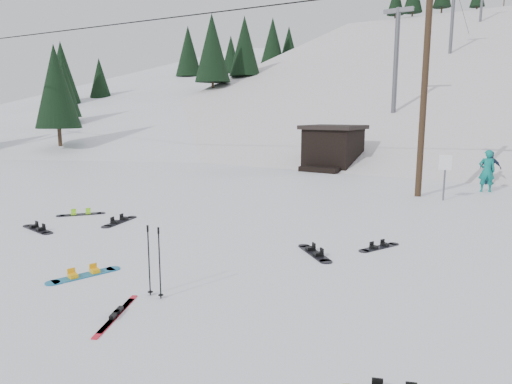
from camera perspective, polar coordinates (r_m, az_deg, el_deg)
The scene contains 20 objects.
ground at distance 9.51m, azimuth -15.15°, elevation -12.12°, with size 200.00×200.00×0.00m, color white.
ski_slope at distance 63.09m, azimuth 26.14°, elevation -5.39°, with size 60.00×75.00×45.00m, color silver.
ridge_left at distance 70.18m, azimuth -5.15°, elevation -2.10°, with size 34.00×85.00×38.00m, color white.
treeline_left at distance 61.35m, azimuth -8.49°, elevation 6.49°, with size 20.00×64.00×10.00m, color black, non-canonical shape.
treeline_crest at distance 92.09m, azimuth 29.19°, elevation 6.45°, with size 50.00×6.00×10.00m, color black, non-canonical shape.
utility_pole at distance 20.36m, azimuth 20.33°, elevation 12.58°, with size 2.00×0.26×9.00m.
trail_sign at distance 19.82m, azimuth 22.56°, elevation 2.65°, with size 0.50×0.09×1.85m.
lift_hut at distance 29.25m, azimuth 9.58°, elevation 5.54°, with size 3.40×4.10×2.75m.
lift_tower_near at distance 37.60m, azimuth 17.13°, elevation 16.10°, with size 2.20×0.36×8.00m.
lift_tower_mid at distance 57.83m, azimuth 23.39°, elevation 19.91°, with size 2.20×0.36×8.00m.
hero_snowboard at distance 10.75m, azimuth -20.69°, elevation -9.66°, with size 0.66×1.58×0.11m.
hero_skis at distance 8.61m, azimuth -17.05°, elevation -14.42°, with size 0.87×1.59×0.09m.
ski_poles at distance 8.99m, azimuth -12.61°, elevation -8.43°, with size 0.39×0.10×1.40m.
board_scatter_a at distance 15.39m, azimuth -25.64°, elevation -4.17°, with size 1.66×0.52×0.12m.
board_scatter_b at distance 15.48m, azimuth -16.69°, elevation -3.53°, with size 0.69×1.67×0.12m.
board_scatter_c at distance 17.03m, azimuth -21.03°, elevation -2.58°, with size 1.12×1.34×0.11m.
board_scatter_d at distance 11.67m, azimuth 7.31°, elevation -7.55°, with size 1.34×1.18×0.12m.
board_scatter_f at distance 12.50m, azimuth 15.15°, elevation -6.65°, with size 0.72×1.33×0.10m.
skier_teal at distance 22.83m, azimuth 26.89°, elevation 2.37°, with size 0.69×0.45×1.90m, color #0C786E.
skier_navy at distance 25.24m, azimuth 27.27°, elevation 2.68°, with size 0.97×0.40×1.66m, color #19243F.
Camera 1 is at (6.68, -5.78, 3.51)m, focal length 32.00 mm.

